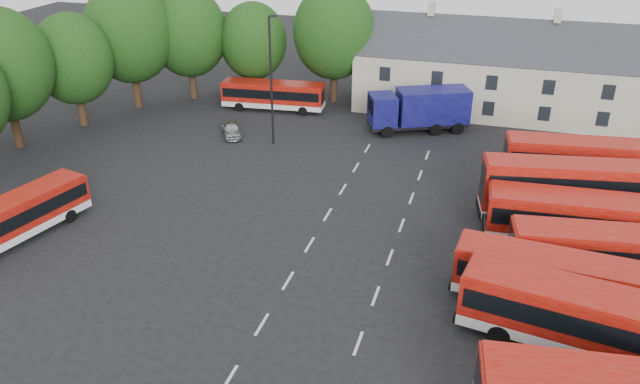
% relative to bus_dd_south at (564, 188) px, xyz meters
% --- Properties ---
extents(ground, '(140.00, 140.00, 0.00)m').
position_rel_bus_dd_south_xyz_m(ground, '(-14.71, -9.55, -2.39)').
color(ground, black).
rests_on(ground, ground).
extents(lane_markings, '(5.15, 33.80, 0.01)m').
position_rel_bus_dd_south_xyz_m(lane_markings, '(-12.21, -7.55, -2.38)').
color(lane_markings, beige).
rests_on(lane_markings, ground).
extents(treeline, '(29.92, 32.59, 12.01)m').
position_rel_bus_dd_south_xyz_m(treeline, '(-35.45, 9.81, 4.30)').
color(treeline, black).
rests_on(treeline, ground).
extents(terrace_houses, '(35.70, 7.13, 10.06)m').
position_rel_bus_dd_south_xyz_m(terrace_houses, '(-0.71, 20.45, 1.48)').
color(terrace_houses, beige).
rests_on(terrace_houses, ground).
extents(bus_row_b, '(12.11, 4.59, 3.35)m').
position_rel_bus_dd_south_xyz_m(bus_row_b, '(0.70, -13.05, -0.38)').
color(bus_row_b, silver).
rests_on(bus_row_b, ground).
extents(bus_row_c, '(10.92, 3.35, 3.04)m').
position_rel_bus_dd_south_xyz_m(bus_row_c, '(-0.41, -9.82, -0.56)').
color(bus_row_c, silver).
rests_on(bus_row_c, ground).
extents(bus_row_d, '(11.09, 3.96, 3.07)m').
position_rel_bus_dd_south_xyz_m(bus_row_d, '(2.34, -6.25, -0.54)').
color(bus_row_d, silver).
rests_on(bus_row_d, ground).
extents(bus_row_e, '(12.10, 3.53, 3.38)m').
position_rel_bus_dd_south_xyz_m(bus_row_e, '(1.40, -3.04, -0.36)').
color(bus_row_e, silver).
rests_on(bus_row_e, ground).
extents(bus_dd_south, '(10.46, 4.01, 4.19)m').
position_rel_bus_dd_south_xyz_m(bus_dd_south, '(0.00, 0.00, 0.00)').
color(bus_dd_south, silver).
rests_on(bus_dd_south, ground).
extents(bus_dd_north, '(10.76, 3.64, 4.32)m').
position_rel_bus_dd_south_xyz_m(bus_dd_north, '(1.43, 3.86, 0.08)').
color(bus_dd_north, silver).
rests_on(bus_dd_north, ground).
extents(bus_west, '(4.37, 10.04, 2.77)m').
position_rel_bus_dd_south_xyz_m(bus_west, '(-32.24, -12.15, -0.72)').
color(bus_west, silver).
rests_on(bus_west, ground).
extents(bus_north, '(9.97, 3.16, 2.77)m').
position_rel_bus_dd_south_xyz_m(bus_north, '(-25.59, 15.31, -0.72)').
color(bus_north, silver).
rests_on(bus_north, ground).
extents(box_truck, '(9.01, 6.05, 3.79)m').
position_rel_bus_dd_south_xyz_m(box_truck, '(-11.23, 13.71, -0.25)').
color(box_truck, black).
rests_on(box_truck, ground).
extents(silver_car, '(3.09, 3.85, 1.23)m').
position_rel_bus_dd_south_xyz_m(silver_car, '(-26.72, 7.85, -1.77)').
color(silver_car, '#AAADB2').
rests_on(silver_car, ground).
extents(lamppost, '(0.74, 0.48, 10.72)m').
position_rel_bus_dd_south_xyz_m(lamppost, '(-22.57, 7.23, 3.34)').
color(lamppost, black).
rests_on(lamppost, ground).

